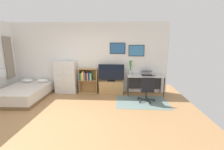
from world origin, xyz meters
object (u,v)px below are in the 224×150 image
bed (25,93)px  tv_stand (111,87)px  dresser (66,77)px  laptop (147,73)px  bookshelf (87,78)px  bamboo_vase (130,67)px  desk (145,79)px  office_chair (147,89)px  wine_glass (135,72)px  computer_mouse (154,76)px  television (111,73)px

bed → tv_stand: (2.98, 0.77, 0.03)m
dresser → laptop: 3.11m
dresser → tv_stand: size_ratio=1.35×
dresser → bookshelf: size_ratio=1.29×
laptop → bamboo_vase: bearing=168.7°
bed → desk: 4.34m
laptop → bed: bearing=-170.2°
dresser → tv_stand: 1.80m
tv_stand → bamboo_vase: bamboo_vase is taller
office_chair → wine_glass: size_ratio=4.78×
bed → office_chair: size_ratio=2.30×
desk → bed: bearing=-169.8°
bookshelf → wine_glass: 1.87m
bookshelf → bamboo_vase: bamboo_vase is taller
dresser → wine_glass: 2.68m
tv_stand → wine_glass: 1.11m
tv_stand → desk: (1.28, -0.00, 0.36)m
wine_glass → computer_mouse: bearing=2.1°
bamboo_vase → computer_mouse: bearing=-16.5°
tv_stand → television: (0.00, -0.02, 0.57)m
dresser → television: 1.77m
wine_glass → bed: bearing=-171.2°
tv_stand → desk: bearing=-0.1°
bamboo_vase → bookshelf: bearing=-177.8°
bookshelf → computer_mouse: bookshelf is taller
computer_mouse → laptop: bearing=151.8°
tv_stand → computer_mouse: bearing=-5.2°
wine_glass → television: bearing=170.6°
bed → bamboo_vase: bamboo_vase is taller
bed → wine_glass: size_ratio=11.00×
office_chair → laptop: size_ratio=2.00×
bookshelf → bamboo_vase: (1.67, 0.06, 0.45)m
dresser → television: dresser is taller
tv_stand → bamboo_vase: 1.07m
bookshelf → office_chair: bearing=-23.0°
dresser → computer_mouse: bearing=-2.2°
bed → television: (2.98, 0.75, 0.60)m
desk → bamboo_vase: (-0.55, 0.12, 0.41)m
office_chair → computer_mouse: size_ratio=8.27×
tv_stand → office_chair: size_ratio=1.06×
dresser → bamboo_vase: 2.53m
dresser → bed: bearing=-148.1°
bed → computer_mouse: 4.65m
desk → laptop: size_ratio=3.11×
bed → bookshelf: size_ratio=2.07×
office_chair → computer_mouse: (0.37, 0.73, 0.30)m
tv_stand → dresser: bearing=-179.5°
office_chair → laptop: (0.12, 0.86, 0.35)m
desk → bookshelf: bearing=178.7°
laptop → office_chair: bearing=-98.1°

